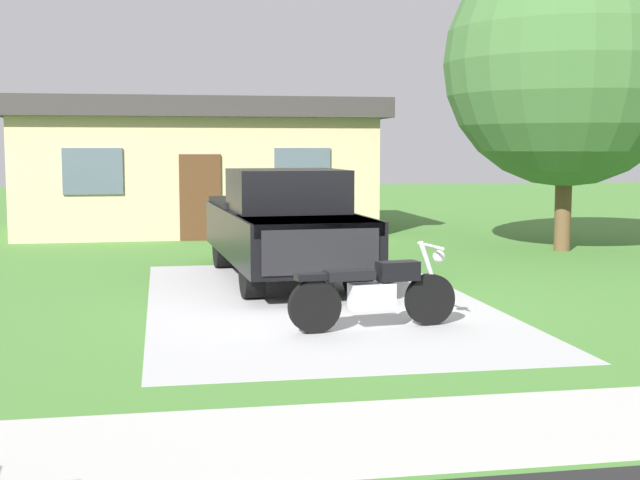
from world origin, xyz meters
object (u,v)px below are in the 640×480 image
(shade_tree, at_px, (567,64))
(neighbor_house, at_px, (196,165))
(pickup_truck, at_px, (282,224))
(motorcycle, at_px, (375,292))

(shade_tree, relative_size, neighbor_house, 0.70)
(shade_tree, height_order, neighbor_house, shade_tree)
(pickup_truck, bearing_deg, neighbor_house, 96.94)
(shade_tree, bearing_deg, pickup_truck, -155.61)
(shade_tree, distance_m, neighbor_house, 10.09)
(motorcycle, distance_m, neighbor_house, 13.62)
(motorcycle, bearing_deg, pickup_truck, 97.29)
(motorcycle, xyz_separation_m, shade_tree, (6.08, 7.40, 3.59))
(motorcycle, distance_m, pickup_truck, 4.45)
(pickup_truck, xyz_separation_m, shade_tree, (6.64, 3.01, 3.11))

